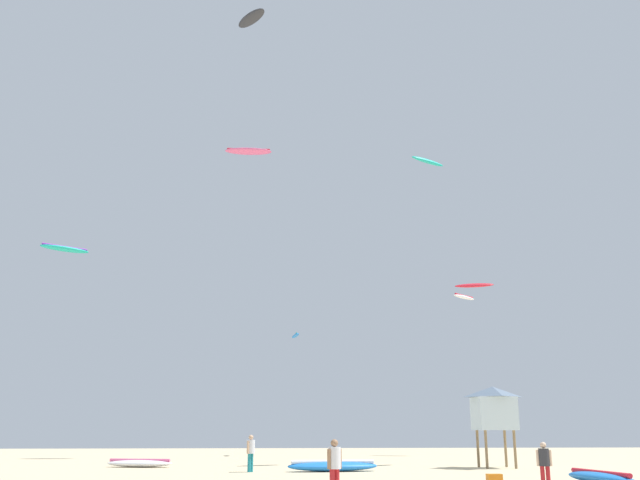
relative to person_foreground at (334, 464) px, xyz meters
name	(u,v)px	position (x,y,z in m)	size (l,w,h in m)	color
person_foreground	(334,464)	(0.00, 0.00, 0.00)	(0.46, 0.39, 1.69)	#B21E23
person_midground	(251,450)	(-2.82, 13.13, 0.00)	(0.38, 0.48, 1.69)	teal
person_left	(544,462)	(7.35, 2.45, -0.08)	(0.49, 0.35, 1.55)	#B21E23
kite_grounded_near	(600,478)	(10.29, 4.72, -0.75)	(1.64, 4.19, 0.52)	blue
kite_grounded_mid	(140,463)	(-8.76, 17.72, -0.78)	(3.76, 1.85, 0.45)	white
kite_grounded_far	(333,466)	(1.11, 13.33, -0.73)	(4.53, 1.88, 0.57)	blue
lifeguard_tower	(494,408)	(9.91, 15.78, 2.07)	(2.30, 2.30, 4.15)	#8C704C
cooler_box	(494,478)	(6.63, 5.80, -0.82)	(0.56, 0.36, 0.32)	orange
kite_aloft_0	(296,336)	(0.00, 33.93, 8.09)	(0.69, 2.08, 0.43)	blue
kite_aloft_1	(474,285)	(14.48, 33.43, 12.24)	(3.25, 1.79, 0.57)	red
kite_aloft_2	(65,249)	(-17.88, 31.84, 14.33)	(3.70, 2.91, 0.45)	#19B29E
kite_aloft_3	(428,161)	(7.96, 20.22, 17.69)	(2.75, 2.15, 0.60)	#19B29E
kite_aloft_4	(248,151)	(-3.98, 30.48, 22.22)	(3.67, 1.07, 0.48)	#E5598C
kite_aloft_5	(251,18)	(-3.60, 19.07, 26.90)	(2.28, 2.64, 0.59)	#2D2D33
kite_aloft_6	(464,297)	(9.60, 19.25, 8.64)	(1.94, 1.84, 0.34)	white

